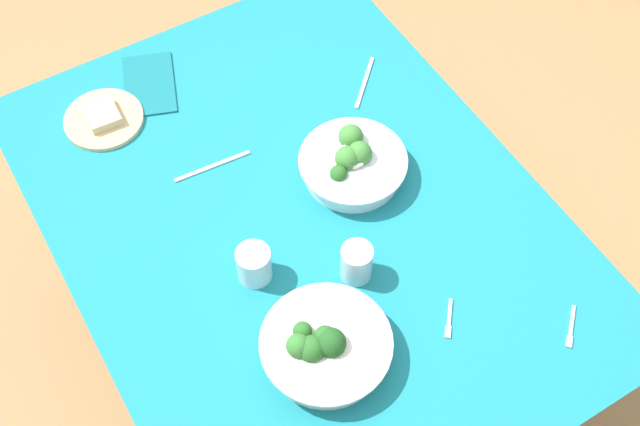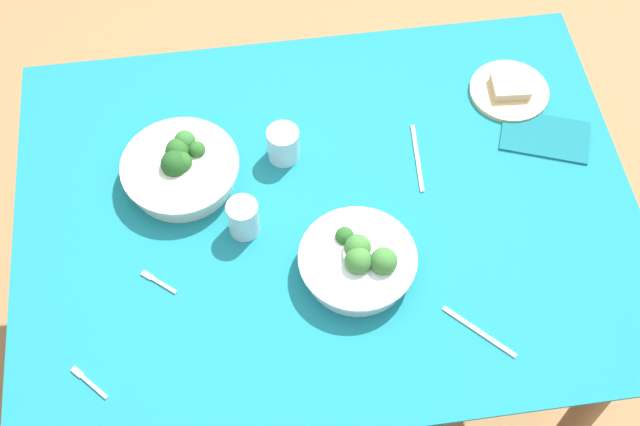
{
  "view_description": "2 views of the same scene",
  "coord_description": "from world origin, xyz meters",
  "px_view_note": "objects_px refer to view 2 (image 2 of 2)",
  "views": [
    {
      "loc": [
        -0.95,
        0.51,
        2.4
      ],
      "look_at": [
        -0.04,
        -0.03,
        0.81
      ],
      "focal_mm": 46.6,
      "sensor_mm": 36.0,
      "label": 1
    },
    {
      "loc": [
        -0.16,
        -1.06,
        2.46
      ],
      "look_at": [
        -0.02,
        -0.03,
        0.81
      ],
      "focal_mm": 48.09,
      "sensor_mm": 36.0,
      "label": 2
    }
  ],
  "objects_px": {
    "water_glass_side": "(243,218)",
    "table_knife_left": "(417,158)",
    "bread_side_plate": "(509,90)",
    "fork_by_far_bowl": "(88,381)",
    "broccoli_bowl_near": "(359,261)",
    "water_glass_center": "(283,144)",
    "napkin_folded_upper": "(545,136)",
    "fork_by_near_bowl": "(157,281)",
    "broccoli_bowl_far": "(181,169)",
    "table_knife_right": "(479,332)"
  },
  "relations": [
    {
      "from": "water_glass_side",
      "to": "table_knife_left",
      "type": "xyz_separation_m",
      "value": [
        0.43,
        0.14,
        -0.05
      ]
    },
    {
      "from": "bread_side_plate",
      "to": "fork_by_far_bowl",
      "type": "distance_m",
      "value": 1.24
    },
    {
      "from": "water_glass_side",
      "to": "broccoli_bowl_near",
      "type": "bearing_deg",
      "value": -30.34
    },
    {
      "from": "water_glass_center",
      "to": "napkin_folded_upper",
      "type": "relative_size",
      "value": 0.42
    },
    {
      "from": "water_glass_center",
      "to": "fork_by_near_bowl",
      "type": "relative_size",
      "value": 1.13
    },
    {
      "from": "broccoli_bowl_far",
      "to": "fork_by_near_bowl",
      "type": "bearing_deg",
      "value": -104.6
    },
    {
      "from": "water_glass_side",
      "to": "water_glass_center",
      "type": "bearing_deg",
      "value": 59.9
    },
    {
      "from": "broccoli_bowl_far",
      "to": "napkin_folded_upper",
      "type": "height_order",
      "value": "broccoli_bowl_far"
    },
    {
      "from": "broccoli_bowl_far",
      "to": "water_glass_side",
      "type": "bearing_deg",
      "value": -50.64
    },
    {
      "from": "fork_by_far_bowl",
      "to": "table_knife_left",
      "type": "height_order",
      "value": "same"
    },
    {
      "from": "water_glass_side",
      "to": "table_knife_left",
      "type": "height_order",
      "value": "water_glass_side"
    },
    {
      "from": "water_glass_center",
      "to": "table_knife_left",
      "type": "bearing_deg",
      "value": -9.52
    },
    {
      "from": "broccoli_bowl_far",
      "to": "water_glass_side",
      "type": "relative_size",
      "value": 2.93
    },
    {
      "from": "broccoli_bowl_far",
      "to": "bread_side_plate",
      "type": "distance_m",
      "value": 0.86
    },
    {
      "from": "table_knife_left",
      "to": "fork_by_far_bowl",
      "type": "bearing_deg",
      "value": 124.93
    },
    {
      "from": "broccoli_bowl_far",
      "to": "table_knife_right",
      "type": "relative_size",
      "value": 1.51
    },
    {
      "from": "bread_side_plate",
      "to": "water_glass_center",
      "type": "xyz_separation_m",
      "value": [
        -0.59,
        -0.12,
        0.03
      ]
    },
    {
      "from": "table_knife_right",
      "to": "napkin_folded_upper",
      "type": "bearing_deg",
      "value": 105.82
    },
    {
      "from": "napkin_folded_upper",
      "to": "water_glass_center",
      "type": "bearing_deg",
      "value": 177.14
    },
    {
      "from": "broccoli_bowl_far",
      "to": "water_glass_side",
      "type": "distance_m",
      "value": 0.21
    },
    {
      "from": "bread_side_plate",
      "to": "water_glass_side",
      "type": "height_order",
      "value": "water_glass_side"
    },
    {
      "from": "table_knife_left",
      "to": "table_knife_right",
      "type": "xyz_separation_m",
      "value": [
        0.04,
        -0.47,
        0.0
      ]
    },
    {
      "from": "fork_by_far_bowl",
      "to": "fork_by_near_bowl",
      "type": "xyz_separation_m",
      "value": [
        0.15,
        0.22,
        0.0
      ]
    },
    {
      "from": "water_glass_center",
      "to": "table_knife_right",
      "type": "relative_size",
      "value": 0.49
    },
    {
      "from": "table_knife_right",
      "to": "fork_by_far_bowl",
      "type": "bearing_deg",
      "value": -134.16
    },
    {
      "from": "broccoli_bowl_near",
      "to": "table_knife_left",
      "type": "xyz_separation_m",
      "value": [
        0.19,
        0.28,
        -0.04
      ]
    },
    {
      "from": "broccoli_bowl_near",
      "to": "water_glass_side",
      "type": "height_order",
      "value": "broccoli_bowl_near"
    },
    {
      "from": "water_glass_side",
      "to": "napkin_folded_upper",
      "type": "distance_m",
      "value": 0.78
    },
    {
      "from": "fork_by_far_bowl",
      "to": "napkin_folded_upper",
      "type": "distance_m",
      "value": 1.22
    },
    {
      "from": "bread_side_plate",
      "to": "water_glass_center",
      "type": "distance_m",
      "value": 0.61
    },
    {
      "from": "broccoli_bowl_far",
      "to": "water_glass_side",
      "type": "height_order",
      "value": "broccoli_bowl_far"
    },
    {
      "from": "water_glass_side",
      "to": "fork_by_near_bowl",
      "type": "relative_size",
      "value": 1.2
    },
    {
      "from": "water_glass_center",
      "to": "water_glass_side",
      "type": "xyz_separation_m",
      "value": [
        -0.11,
        -0.2,
        0.0
      ]
    },
    {
      "from": "broccoli_bowl_near",
      "to": "bread_side_plate",
      "type": "relative_size",
      "value": 1.3
    },
    {
      "from": "broccoli_bowl_far",
      "to": "fork_by_far_bowl",
      "type": "relative_size",
      "value": 3.38
    },
    {
      "from": "water_glass_side",
      "to": "fork_by_near_bowl",
      "type": "xyz_separation_m",
      "value": [
        -0.21,
        -0.11,
        -0.05
      ]
    },
    {
      "from": "fork_by_far_bowl",
      "to": "bread_side_plate",
      "type": "bearing_deg",
      "value": -102.12
    },
    {
      "from": "fork_by_near_bowl",
      "to": "napkin_folded_upper",
      "type": "relative_size",
      "value": 0.37
    },
    {
      "from": "water_glass_center",
      "to": "broccoli_bowl_near",
      "type": "bearing_deg",
      "value": -69.24
    },
    {
      "from": "broccoli_bowl_far",
      "to": "water_glass_center",
      "type": "height_order",
      "value": "broccoli_bowl_far"
    },
    {
      "from": "napkin_folded_upper",
      "to": "fork_by_near_bowl",
      "type": "bearing_deg",
      "value": -164.13
    },
    {
      "from": "water_glass_center",
      "to": "table_knife_right",
      "type": "xyz_separation_m",
      "value": [
        0.36,
        -0.52,
        -0.04
      ]
    },
    {
      "from": "broccoli_bowl_far",
      "to": "bread_side_plate",
      "type": "height_order",
      "value": "broccoli_bowl_far"
    },
    {
      "from": "broccoli_bowl_far",
      "to": "table_knife_right",
      "type": "distance_m",
      "value": 0.78
    },
    {
      "from": "table_knife_left",
      "to": "fork_by_near_bowl",
      "type": "bearing_deg",
      "value": 115.89
    },
    {
      "from": "fork_by_far_bowl",
      "to": "napkin_folded_upper",
      "type": "relative_size",
      "value": 0.39
    },
    {
      "from": "broccoli_bowl_far",
      "to": "broccoli_bowl_near",
      "type": "bearing_deg",
      "value": -39.04
    },
    {
      "from": "broccoli_bowl_near",
      "to": "fork_by_far_bowl",
      "type": "bearing_deg",
      "value": -162.88
    },
    {
      "from": "water_glass_center",
      "to": "table_knife_right",
      "type": "bearing_deg",
      "value": -55.39
    },
    {
      "from": "fork_by_far_bowl",
      "to": "table_knife_right",
      "type": "relative_size",
      "value": 0.45
    }
  ]
}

